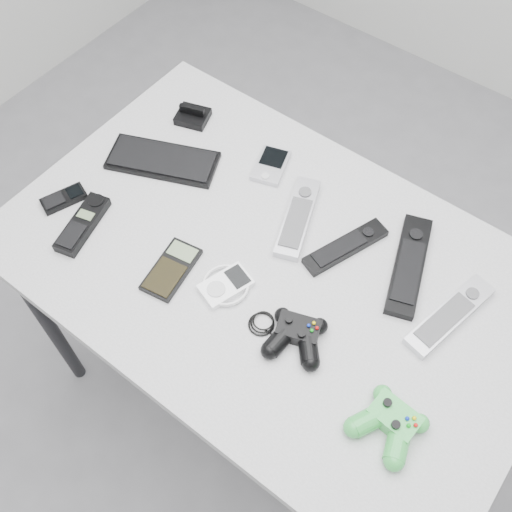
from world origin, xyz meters
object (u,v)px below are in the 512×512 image
Objects in this scene: desk at (273,279)px; controller_black at (297,335)px; remote_black_b at (409,265)px; controller_green at (390,422)px; mobile_phone at (64,198)px; pda at (271,165)px; remote_black_a at (346,246)px; cordless_handset at (83,224)px; calculator at (171,269)px; mp3_player at (226,285)px; remote_silver_a at (298,217)px; pda_keyboard at (163,160)px; remote_silver_b at (450,315)px.

controller_black is (0.15, -0.12, 0.09)m from desk.
remote_black_b is 1.88× the size of controller_green.
desk is 0.53m from mobile_phone.
remote_black_a is at bearing -36.42° from pda.
cordless_handset is 1.13× the size of calculator.
controller_black is (0.19, -0.01, 0.01)m from mp3_player.
remote_silver_a is at bearing 105.00° from controller_black.
pda is 0.47m from cordless_handset.
pda is at bearing 150.07° from controller_green.
remote_black_a is at bearing -21.14° from remote_silver_a.
calculator is 0.55m from controller_green.
controller_black reaches higher than remote_silver_a.
pda_keyboard is (-0.39, 0.07, 0.08)m from desk.
mobile_phone is 0.64m from controller_black.
mobile_phone is 0.33m from calculator.
controller_green reaches higher than pda.
remote_silver_b is (0.76, 0.04, 0.00)m from pda_keyboard.
mp3_player is at bearing -112.07° from desk.
remote_black_b reaches higher than remote_silver_b.
remote_silver_b is (0.13, -0.06, -0.00)m from remote_black_b.
remote_black_b reaches higher than desk.
controller_black is at bearing -42.97° from pda_keyboard.
cordless_handset reaches higher than mp3_player.
desk is at bearing 85.81° from mp3_player.
cordless_handset is (-0.40, -0.19, 0.08)m from desk.
mp3_player is at bearing -155.15° from remote_black_b.
controller_green is at bearing -52.44° from pda.
controller_black is 1.50× the size of controller_green.
remote_silver_a is (-0.03, 0.13, 0.08)m from desk.
remote_silver_a is at bearing -159.87° from remote_black_a.
mobile_phone is at bearing -137.90° from pda_keyboard.
controller_green is at bearing -40.04° from pda_keyboard.
pda_keyboard is 0.27m from pda.
mp3_player is at bearing -115.65° from remote_silver_a.
controller_green is at bearing -25.53° from remote_black_a.
remote_black_a is 0.28m from mp3_player.
pda_keyboard is at bearing 170.05° from mp3_player.
cordless_handset is at bearing -155.42° from desk.
remote_black_b is at bearing 37.34° from remote_black_a.
pda_keyboard is 1.61× the size of cordless_handset.
remote_silver_b is at bearing 97.59° from controller_green.
mp3_player is (0.36, 0.07, -0.00)m from cordless_handset.
remote_silver_b reaches higher than mp3_player.
pda is at bearing 126.90° from remote_silver_a.
mobile_phone reaches higher than pda_keyboard.
mobile_phone is (-0.33, -0.38, -0.00)m from pda.
remote_black_a is at bearing 138.58° from controller_green.
pda_keyboard is 2.46× the size of mp3_player.
desk is 0.41m from pda_keyboard.
mp3_player is (-0.02, -0.24, -0.00)m from remote_silver_a.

